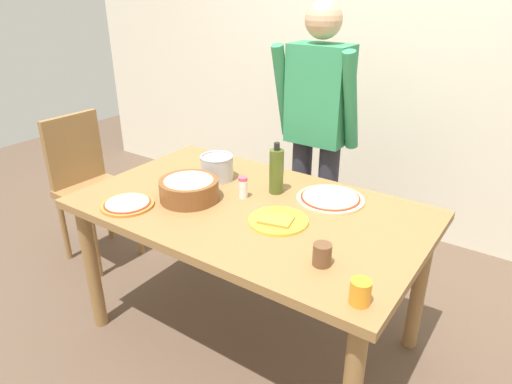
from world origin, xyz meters
TOP-DOWN VIEW (x-y plane):
  - ground at (0.00, 0.00)m, footprint 8.00×8.00m
  - wall_back at (0.00, 1.60)m, footprint 5.60×0.10m
  - dining_table at (0.00, 0.00)m, footprint 1.60×0.96m
  - person_cook at (-0.06, 0.76)m, footprint 0.49×0.25m
  - chair_wooden_left at (-1.32, 0.06)m, footprint 0.42×0.42m
  - pizza_raw_on_board at (0.28, 0.26)m, footprint 0.32×0.32m
  - pizza_cooked_on_tray at (-0.46, -0.33)m, footprint 0.24×0.24m
  - plate_with_slice at (0.19, -0.06)m, footprint 0.26×0.26m
  - popcorn_bowl at (-0.27, -0.11)m, footprint 0.28×0.28m
  - olive_oil_bottle at (0.02, 0.19)m, footprint 0.07×0.07m
  - steel_pot at (-0.32, 0.16)m, footprint 0.17×0.17m
  - cup_orange at (0.70, -0.37)m, footprint 0.07×0.07m
  - cup_small_brown at (0.50, -0.25)m, footprint 0.07×0.07m
  - salt_shaker at (-0.08, 0.05)m, footprint 0.04×0.04m

SIDE VIEW (x-z plane):
  - ground at x=0.00m, z-range 0.00..0.00m
  - chair_wooden_left at x=-1.32m, z-range 0.07..1.02m
  - dining_table at x=0.00m, z-range 0.29..1.05m
  - plate_with_slice at x=0.19m, z-range 0.76..0.78m
  - pizza_cooked_on_tray at x=-0.46m, z-range 0.76..0.78m
  - pizza_raw_on_board at x=0.28m, z-range 0.76..0.78m
  - cup_orange at x=0.70m, z-range 0.76..0.84m
  - cup_small_brown at x=0.50m, z-range 0.76..0.84m
  - salt_shaker at x=-0.08m, z-range 0.76..0.87m
  - popcorn_bowl at x=-0.27m, z-range 0.76..0.88m
  - steel_pot at x=-0.32m, z-range 0.76..0.89m
  - olive_oil_bottle at x=0.02m, z-range 0.75..1.00m
  - person_cook at x=-0.06m, z-range 0.13..1.75m
  - wall_back at x=0.00m, z-range 0.00..2.60m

